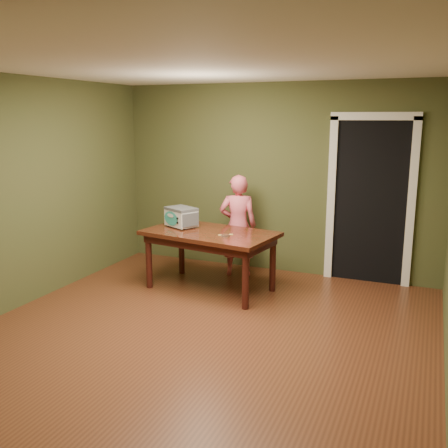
% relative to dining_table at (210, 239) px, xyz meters
% --- Properties ---
extents(floor, '(5.00, 5.00, 0.00)m').
position_rel_dining_table_xyz_m(floor, '(0.47, -1.38, -0.65)').
color(floor, brown).
rests_on(floor, ground).
extents(room_shell, '(4.52, 5.02, 2.61)m').
position_rel_dining_table_xyz_m(room_shell, '(0.47, -1.38, 1.06)').
color(room_shell, '#444625').
rests_on(room_shell, ground).
extents(doorway, '(1.10, 0.66, 2.25)m').
position_rel_dining_table_xyz_m(doorway, '(1.77, 1.40, 0.41)').
color(doorway, black).
rests_on(doorway, ground).
extents(dining_table, '(1.72, 1.13, 0.75)m').
position_rel_dining_table_xyz_m(dining_table, '(0.00, 0.00, 0.00)').
color(dining_table, black).
rests_on(dining_table, floor).
extents(toy_oven, '(0.48, 0.42, 0.26)m').
position_rel_dining_table_xyz_m(toy_oven, '(-0.45, 0.10, 0.24)').
color(toy_oven, '#4C4F54').
rests_on(toy_oven, dining_table).
extents(baking_pan, '(0.10, 0.10, 0.02)m').
position_rel_dining_table_xyz_m(baking_pan, '(0.27, -0.16, 0.11)').
color(baking_pan, silver).
rests_on(baking_pan, dining_table).
extents(spatula, '(0.16, 0.13, 0.01)m').
position_rel_dining_table_xyz_m(spatula, '(0.25, -0.10, 0.10)').
color(spatula, '#F7D66B').
rests_on(spatula, dining_table).
extents(child, '(0.59, 0.48, 1.39)m').
position_rel_dining_table_xyz_m(child, '(0.10, 0.70, 0.04)').
color(child, '#E75F72').
rests_on(child, floor).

